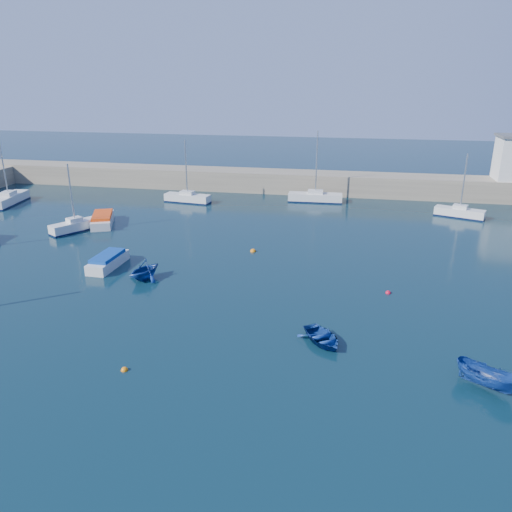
% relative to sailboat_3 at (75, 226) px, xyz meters
% --- Properties ---
extents(ground, '(220.00, 220.00, 0.00)m').
position_rel_sailboat_3_xyz_m(ground, '(18.21, -24.00, -0.54)').
color(ground, '#0B2431').
rests_on(ground, ground).
extents(back_wall, '(96.00, 4.50, 2.60)m').
position_rel_sailboat_3_xyz_m(back_wall, '(18.21, 22.00, 0.76)').
color(back_wall, gray).
rests_on(back_wall, ground).
extents(sailboat_3, '(3.67, 4.90, 6.59)m').
position_rel_sailboat_3_xyz_m(sailboat_3, '(0.00, 0.00, 0.00)').
color(sailboat_3, silver).
rests_on(sailboat_3, ground).
extents(sailboat_4, '(2.71, 6.71, 8.58)m').
position_rel_sailboat_3_xyz_m(sailboat_4, '(-13.59, 8.62, 0.06)').
color(sailboat_4, silver).
rests_on(sailboat_4, ground).
extents(sailboat_5, '(5.72, 2.28, 7.37)m').
position_rel_sailboat_3_xyz_m(sailboat_5, '(6.97, 13.62, 0.00)').
color(sailboat_5, silver).
rests_on(sailboat_5, ground).
extents(sailboat_6, '(6.51, 2.05, 8.42)m').
position_rel_sailboat_3_xyz_m(sailboat_6, '(22.09, 16.90, 0.02)').
color(sailboat_6, silver).
rests_on(sailboat_6, ground).
extents(sailboat_7, '(5.26, 3.13, 6.81)m').
position_rel_sailboat_3_xyz_m(sailboat_7, '(37.96, 12.77, -0.01)').
color(sailboat_7, silver).
rests_on(sailboat_7, ground).
extents(motorboat_1, '(1.67, 4.45, 1.08)m').
position_rel_sailboat_3_xyz_m(motorboat_1, '(7.76, -8.48, -0.04)').
color(motorboat_1, silver).
rests_on(motorboat_1, ground).
extents(motorboat_2, '(3.82, 5.74, 1.12)m').
position_rel_sailboat_3_xyz_m(motorboat_2, '(1.47, 2.79, -0.02)').
color(motorboat_2, silver).
rests_on(motorboat_2, ground).
extents(dinghy_center, '(3.55, 3.77, 0.64)m').
position_rel_sailboat_3_xyz_m(dinghy_center, '(25.36, -17.31, -0.23)').
color(dinghy_center, navy).
rests_on(dinghy_center, ground).
extents(dinghy_left, '(3.45, 3.67, 1.54)m').
position_rel_sailboat_3_xyz_m(dinghy_left, '(11.64, -10.35, 0.23)').
color(dinghy_left, navy).
rests_on(dinghy_left, ground).
extents(dinghy_right, '(3.25, 2.77, 1.21)m').
position_rel_sailboat_3_xyz_m(dinghy_right, '(33.49, -20.21, 0.06)').
color(dinghy_right, navy).
rests_on(dinghy_right, ground).
extents(buoy_0, '(0.37, 0.37, 0.37)m').
position_rel_sailboat_3_xyz_m(buoy_0, '(15.53, -22.16, -0.54)').
color(buoy_0, orange).
rests_on(buoy_0, ground).
extents(buoy_1, '(0.39, 0.39, 0.39)m').
position_rel_sailboat_3_xyz_m(buoy_1, '(29.42, -9.46, -0.54)').
color(buoy_1, red).
rests_on(buoy_1, ground).
extents(buoy_3, '(0.50, 0.50, 0.50)m').
position_rel_sailboat_3_xyz_m(buoy_3, '(18.35, -2.61, -0.54)').
color(buoy_3, orange).
rests_on(buoy_3, ground).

